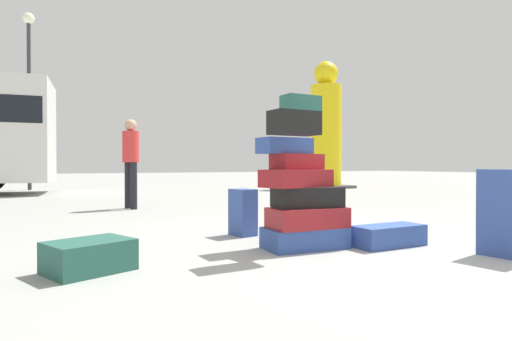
% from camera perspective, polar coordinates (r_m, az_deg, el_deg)
% --- Properties ---
extents(ground_plane, '(80.00, 80.00, 0.00)m').
position_cam_1_polar(ground_plane, '(4.38, 11.29, -10.00)').
color(ground_plane, '#9E9E99').
extents(suitcase_tower, '(0.91, 0.69, 1.53)m').
position_cam_1_polar(suitcase_tower, '(4.19, 6.10, -2.60)').
color(suitcase_tower, '#334F99').
rests_on(suitcase_tower, ground).
extents(suitcase_navy_foreground_near, '(0.26, 0.33, 0.54)m').
position_cam_1_polar(suitcase_navy_foreground_near, '(4.95, -1.77, -5.61)').
color(suitcase_navy_foreground_near, '#334F99').
rests_on(suitcase_navy_foreground_near, ground).
extents(suitcase_brown_left_side, '(0.70, 0.41, 0.25)m').
position_cam_1_polar(suitcase_brown_left_side, '(6.07, 7.07, -5.79)').
color(suitcase_brown_left_side, olive).
rests_on(suitcase_brown_left_side, ground).
extents(suitcase_teal_upright_blue, '(0.71, 0.62, 0.24)m').
position_cam_1_polar(suitcase_teal_upright_blue, '(3.55, -21.48, -10.63)').
color(suitcase_teal_upright_blue, '#26594C').
rests_on(suitcase_teal_upright_blue, ground).
extents(suitcase_navy_right_side, '(0.32, 0.47, 0.78)m').
position_cam_1_polar(suitcase_navy_right_side, '(4.41, 30.70, -4.92)').
color(suitcase_navy_right_side, '#334F99').
rests_on(suitcase_navy_right_side, ground).
extents(suitcase_navy_foreground_far, '(0.75, 0.33, 0.21)m').
position_cam_1_polar(suitcase_navy_foreground_far, '(4.52, 17.36, -8.34)').
color(suitcase_navy_foreground_far, '#334F99').
rests_on(suitcase_navy_foreground_far, ground).
extents(person_bearded_onlooker, '(0.30, 0.33, 1.66)m').
position_cam_1_polar(person_bearded_onlooker, '(8.21, -16.45, 1.98)').
color(person_bearded_onlooker, black).
rests_on(person_bearded_onlooker, ground).
extents(yellow_dummy_statue, '(1.52, 1.52, 4.47)m').
position_cam_1_polar(yellow_dummy_statue, '(15.29, 9.35, 5.17)').
color(yellow_dummy_statue, yellow).
rests_on(yellow_dummy_statue, ground).
extents(lamp_post, '(0.36, 0.36, 5.75)m').
position_cam_1_polar(lamp_post, '(15.96, -28.16, 11.40)').
color(lamp_post, '#333338').
rests_on(lamp_post, ground).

